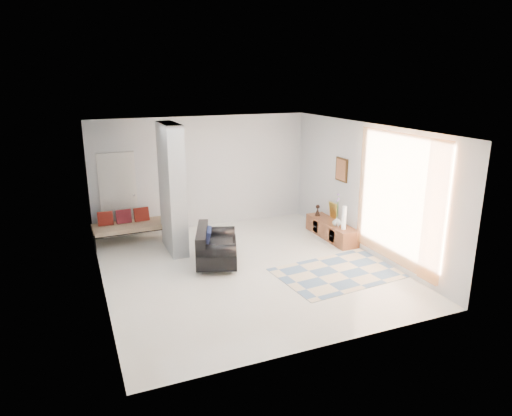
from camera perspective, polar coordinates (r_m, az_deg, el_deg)
name	(u,v)px	position (r m, az deg, el deg)	size (l,w,h in m)	color
floor	(247,268)	(9.29, -1.13, -7.53)	(6.00, 6.00, 0.00)	silver
ceiling	(246,129)	(8.56, -1.23, 9.91)	(6.00, 6.00, 0.00)	white
wall_back	(203,172)	(11.59, -6.62, 4.44)	(6.00, 6.00, 0.00)	silver
wall_front	(328,256)	(6.26, 8.95, -5.89)	(6.00, 6.00, 0.00)	silver
wall_left	(97,218)	(8.26, -19.23, -1.15)	(6.00, 6.00, 0.00)	silver
wall_right	(365,189)	(10.12, 13.49, 2.38)	(6.00, 6.00, 0.00)	silver
partition_column	(172,189)	(10.00, -10.44, 2.41)	(0.35, 1.20, 2.80)	#A2A8A9
hallway_door	(118,195)	(11.26, -16.82, 1.52)	(0.85, 0.06, 2.04)	silver
curtain	(397,199)	(9.18, 17.27, 1.03)	(2.55, 2.55, 0.00)	#FF9C43
wall_art	(342,170)	(10.77, 10.66, 4.73)	(0.04, 0.45, 0.55)	#3F2811
media_console	(331,230)	(11.04, 9.39, -2.70)	(0.45, 1.70, 0.80)	brown
loveseat	(214,247)	(9.41, -5.24, -4.87)	(1.18, 1.53, 0.76)	silver
daybed	(131,225)	(10.98, -15.39, -2.03)	(1.79, 0.79, 0.77)	black
area_rug	(339,272)	(9.23, 10.34, -7.92)	(2.41, 1.60, 0.01)	beige
cylinder_lamp	(344,218)	(10.46, 10.96, -1.20)	(0.10, 0.10, 0.53)	beige
bronze_figurine	(318,210)	(11.39, 7.72, -0.28)	(0.14, 0.14, 0.28)	black
vase	(337,221)	(10.68, 10.08, -1.67)	(0.21, 0.21, 0.22)	white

